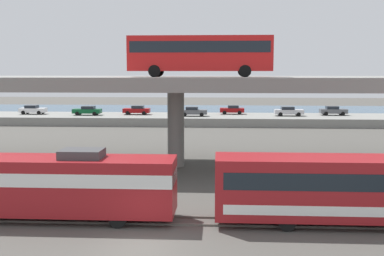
# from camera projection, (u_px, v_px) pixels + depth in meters

# --- Properties ---
(ground_plane) EXTENTS (260.00, 260.00, 0.00)m
(ground_plane) POSITION_uv_depth(u_px,v_px,m) (139.00, 246.00, 23.66)
(ground_plane) COLOR #4C4944
(rail_strip_near) EXTENTS (110.00, 0.12, 0.12)m
(rail_strip_near) POSITION_uv_depth(u_px,v_px,m) (149.00, 224.00, 26.91)
(rail_strip_near) COLOR #59544C
(rail_strip_near) RESTS_ON ground_plane
(rail_strip_far) EXTENTS (110.00, 0.12, 0.12)m
(rail_strip_far) POSITION_uv_depth(u_px,v_px,m) (153.00, 216.00, 28.32)
(rail_strip_far) COLOR #59544C
(rail_strip_far) RESTS_ON ground_plane
(train_locomotive) EXTENTS (17.40, 3.04, 4.18)m
(train_locomotive) POSITION_uv_depth(u_px,v_px,m) (22.00, 182.00, 27.79)
(train_locomotive) COLOR maroon
(train_locomotive) RESTS_ON ground_plane
(highway_overpass) EXTENTS (96.00, 12.39, 8.13)m
(highway_overpass) POSITION_uv_depth(u_px,v_px,m) (176.00, 85.00, 42.58)
(highway_overpass) COLOR gray
(highway_overpass) RESTS_ON ground_plane
(transit_bus_on_overpass) EXTENTS (12.00, 2.68, 3.40)m
(transit_bus_on_overpass) POSITION_uv_depth(u_px,v_px,m) (200.00, 52.00, 39.99)
(transit_bus_on_overpass) COLOR red
(transit_bus_on_overpass) RESTS_ON highway_overpass
(pier_parking_lot) EXTENTS (78.27, 10.72, 1.35)m
(pier_parking_lot) POSITION_uv_depth(u_px,v_px,m) (196.00, 119.00, 78.08)
(pier_parking_lot) COLOR gray
(pier_parking_lot) RESTS_ON ground_plane
(parked_car_0) EXTENTS (4.62, 1.95, 1.50)m
(parked_car_0) POSITION_uv_depth(u_px,v_px,m) (289.00, 111.00, 76.90)
(parked_car_0) COLOR #B7B7BC
(parked_car_0) RESTS_ON pier_parking_lot
(parked_car_1) EXTENTS (4.62, 1.83, 1.50)m
(parked_car_1) POSITION_uv_depth(u_px,v_px,m) (87.00, 110.00, 78.18)
(parked_car_1) COLOR #0C4C26
(parked_car_1) RESTS_ON pier_parking_lot
(parked_car_2) EXTENTS (4.31, 1.99, 1.50)m
(parked_car_2) POSITION_uv_depth(u_px,v_px,m) (33.00, 110.00, 80.01)
(parked_car_2) COLOR silver
(parked_car_2) RESTS_ON pier_parking_lot
(parked_car_3) EXTENTS (4.34, 1.84, 1.50)m
(parked_car_3) POSITION_uv_depth(u_px,v_px,m) (333.00, 111.00, 78.05)
(parked_car_3) COLOR #515459
(parked_car_3) RESTS_ON pier_parking_lot
(parked_car_4) EXTENTS (4.40, 1.91, 1.50)m
(parked_car_4) POSITION_uv_depth(u_px,v_px,m) (137.00, 110.00, 79.26)
(parked_car_4) COLOR maroon
(parked_car_4) RESTS_ON pier_parking_lot
(parked_car_5) EXTENTS (4.05, 1.85, 1.50)m
(parked_car_5) POSITION_uv_depth(u_px,v_px,m) (232.00, 110.00, 80.01)
(parked_car_5) COLOR maroon
(parked_car_5) RESTS_ON pier_parking_lot
(parked_car_6) EXTENTS (4.40, 1.84, 1.50)m
(parked_car_6) POSITION_uv_depth(u_px,v_px,m) (193.00, 111.00, 76.51)
(parked_car_6) COLOR #515459
(parked_car_6) RESTS_ON pier_parking_lot
(harbor_water) EXTENTS (140.00, 36.00, 0.01)m
(harbor_water) POSITION_uv_depth(u_px,v_px,m) (201.00, 111.00, 100.96)
(harbor_water) COLOR #2D5170
(harbor_water) RESTS_ON ground_plane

